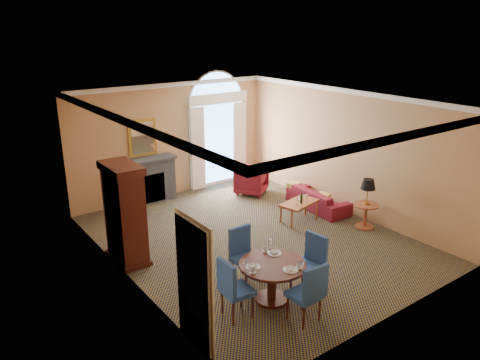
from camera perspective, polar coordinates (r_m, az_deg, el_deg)
ground at (r=10.88m, az=1.56°, el=-7.19°), size 7.50×7.50×0.00m
room_envelope at (r=10.55m, az=-0.65°, el=6.45°), size 6.04×7.52×3.45m
armoire at (r=9.84m, az=-13.85°, el=-4.19°), size 0.60×1.07×2.10m
dining_table at (r=8.42m, az=3.94°, el=-11.29°), size 1.18×1.18×0.94m
dining_chair_north at (r=8.99m, az=0.38°, el=-8.64°), size 0.53×0.53×1.08m
dining_chair_south at (r=7.88m, az=8.45°, el=-13.15°), size 0.51×0.52×1.08m
dining_chair_east at (r=8.83m, az=8.63°, el=-9.43°), size 0.57×0.57×1.08m
dining_chair_west at (r=7.91m, az=-0.96°, el=-12.78°), size 0.53×0.53×1.08m
sofa at (r=12.65m, az=9.51°, el=-2.29°), size 0.86×1.91×0.54m
armchair at (r=13.56m, az=1.35°, el=-0.07°), size 1.16×1.17×0.77m
coffee_table at (r=11.73m, az=7.26°, el=-2.89°), size 1.11×0.77×0.81m
side_table at (r=11.57m, az=15.22°, el=-2.08°), size 0.60×0.60×1.21m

